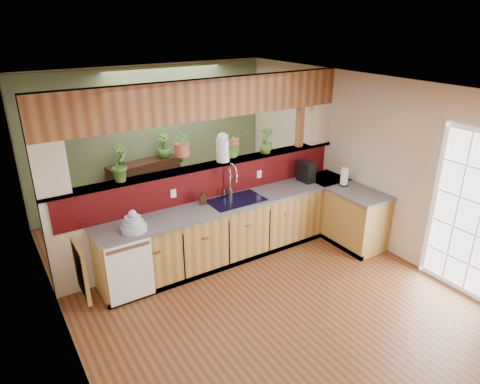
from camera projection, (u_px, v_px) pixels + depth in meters
ground at (259, 291)px, 5.66m from camera, size 4.60×7.00×0.01m
ceiling at (263, 93)px, 4.67m from camera, size 4.60×7.00×0.01m
wall_back at (152, 137)px, 7.89m from camera, size 4.60×0.02×2.60m
wall_left at (61, 255)px, 4.03m from camera, size 0.02×7.00×2.60m
wall_right at (389, 168)px, 6.30m from camera, size 0.02×7.00×2.60m
pass_through_partition at (210, 177)px, 6.27m from camera, size 4.60×0.21×2.60m
pass_through_ledge at (208, 166)px, 6.19m from camera, size 4.60×0.21×0.04m
header_beam at (206, 99)px, 5.82m from camera, size 4.60×0.15×0.55m
sage_backwall at (153, 137)px, 7.88m from camera, size 4.55×0.02×2.55m
countertop at (272, 221)px, 6.58m from camera, size 4.14×1.52×0.90m
dishwasher at (131, 272)px, 5.27m from camera, size 0.58×0.03×0.82m
navy_sink at (236, 205)px, 6.23m from camera, size 0.82×0.50×0.18m
french_door at (468, 216)px, 5.37m from camera, size 0.06×1.02×2.16m
framed_print at (81, 271)px, 3.32m from camera, size 0.04×0.35×0.45m
faucet at (231, 179)px, 6.22m from camera, size 0.23×0.23×0.52m
dish_stack at (133, 224)px, 5.30m from camera, size 0.32×0.32×0.28m
soap_dispenser at (203, 197)px, 6.04m from camera, size 0.12×0.12×0.21m
coffee_maker at (306, 173)px, 6.86m from camera, size 0.17×0.29×0.32m
paper_towel at (344, 177)px, 6.70m from camera, size 0.14×0.14×0.30m
glass_jar at (223, 147)px, 6.23m from camera, size 0.19×0.19×0.43m
ledge_plant_left at (121, 165)px, 5.48m from camera, size 0.29×0.26×0.45m
ledge_plant_right at (266, 140)px, 6.61m from camera, size 0.27×0.27×0.40m
hanging_plant_a at (181, 137)px, 5.81m from camera, size 0.27×0.22×0.56m
hanging_plant_b at (232, 130)px, 6.22m from camera, size 0.45×0.42×0.56m
shelving_console at (146, 185)px, 7.86m from camera, size 1.38×0.58×0.90m
shelf_plant_a at (120, 155)px, 7.41m from camera, size 0.22×0.16×0.39m
shelf_plant_b at (164, 146)px, 7.80m from camera, size 0.31×0.31×0.46m
floor_plant at (210, 197)px, 7.57m from camera, size 0.77×0.69×0.80m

